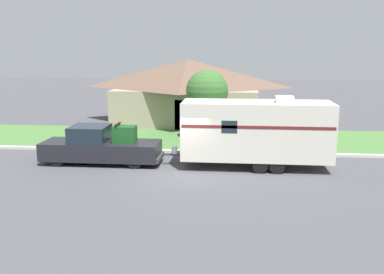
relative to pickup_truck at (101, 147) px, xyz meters
name	(u,v)px	position (x,y,z in m)	size (l,w,h in m)	color
ground_plane	(180,172)	(4.08, -1.27, -0.83)	(120.00, 120.00, 0.00)	#47474C
curb_strip	(189,152)	(4.08, 2.48, -0.76)	(80.00, 0.30, 0.14)	beige
lawn_strip	(195,139)	(4.08, 6.13, -0.81)	(80.00, 7.00, 0.03)	#477538
house_across_street	(188,89)	(2.93, 12.57, 1.63)	(11.18, 8.04, 4.75)	gray
pickup_truck	(101,147)	(0.00, 0.00, 0.00)	(5.84, 1.91, 2.00)	black
travel_trailer	(256,130)	(7.53, 0.00, 0.96)	(7.84, 2.29, 3.41)	black
mailbox	(91,129)	(-1.68, 3.60, 0.15)	(0.48, 0.20, 1.27)	brown
tree_in_yard	(207,91)	(4.83, 5.91, 2.17)	(2.55, 2.55, 4.29)	brown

